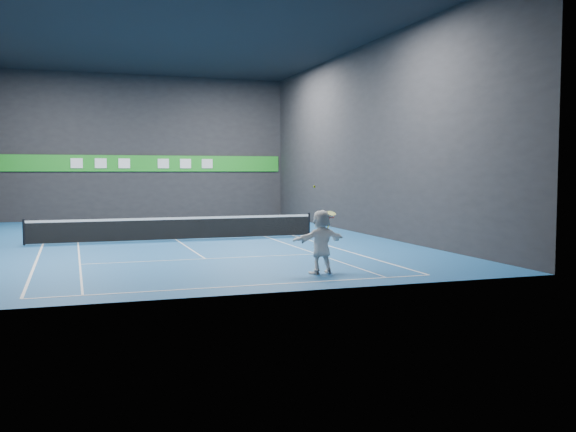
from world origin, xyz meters
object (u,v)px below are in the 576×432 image
object	(u,v)px
player	(321,242)
tennis_net	(176,228)
tennis_ball	(314,187)
tennis_racket	(330,216)

from	to	relation	value
player	tennis_net	distance (m)	10.93
player	tennis_net	size ratio (longest dim) A/B	0.15
tennis_ball	tennis_net	distance (m)	11.03
tennis_racket	tennis_ball	bearing A→B (deg)	-178.61
player	tennis_ball	size ratio (longest dim) A/B	26.23
tennis_ball	tennis_racket	xyz separation A→B (m)	(0.49, 0.01, -0.88)
tennis_ball	tennis_net	bearing A→B (deg)	102.84
tennis_racket	tennis_net	bearing A→B (deg)	105.35
tennis_ball	tennis_racket	size ratio (longest dim) A/B	0.12
player	tennis_racket	xyz separation A→B (m)	(0.28, 0.05, 0.74)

